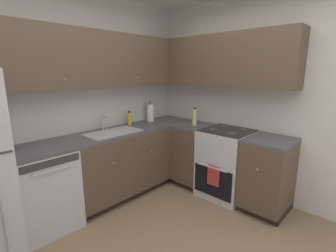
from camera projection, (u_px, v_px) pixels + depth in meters
wall_back at (72, 101)px, 3.00m from camera, size 3.54×0.05×2.64m
wall_right at (270, 100)px, 3.06m from camera, size 0.05×3.61×2.64m
dishwasher at (44, 190)px, 2.59m from camera, size 0.60×0.63×0.88m
lower_cabinets_back at (119, 164)px, 3.30m from camera, size 1.36×0.62×0.88m
countertop_back at (118, 132)px, 3.19m from camera, size 2.57×0.60×0.03m
lower_cabinets_right at (229, 165)px, 3.26m from camera, size 0.62×1.58×0.88m
countertop_right at (231, 133)px, 3.16m from camera, size 0.60×1.58×0.03m
oven_range at (226, 163)px, 3.30m from camera, size 0.68×0.62×1.06m
upper_cabinets_back at (97, 60)px, 2.97m from camera, size 2.25×0.34×0.68m
upper_cabinets_right at (217, 61)px, 3.28m from camera, size 0.32×2.13×0.68m
sink at (113, 136)px, 3.11m from camera, size 0.70×0.40×0.10m
faucet at (104, 121)px, 3.22m from camera, size 0.07×0.16×0.20m
soap_bottle at (129, 119)px, 3.53m from camera, size 0.06×0.06×0.21m
paper_towel_roll at (150, 113)px, 3.79m from camera, size 0.11×0.11×0.33m
oil_bottle at (195, 117)px, 3.52m from camera, size 0.07×0.07×0.26m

